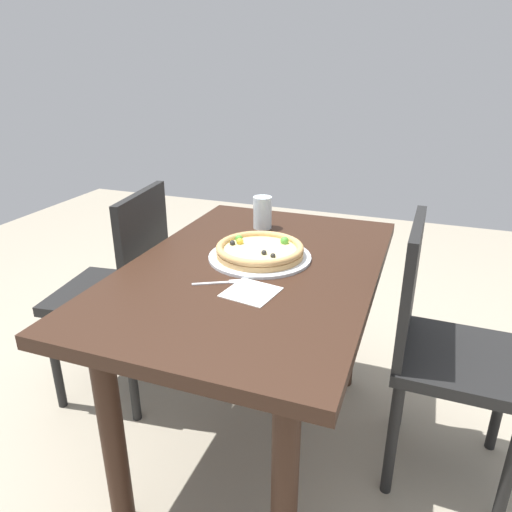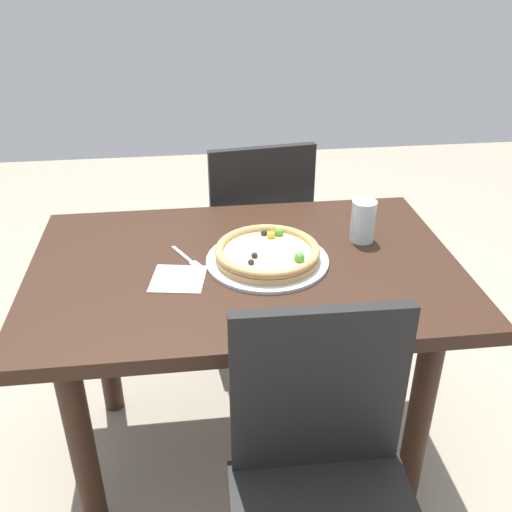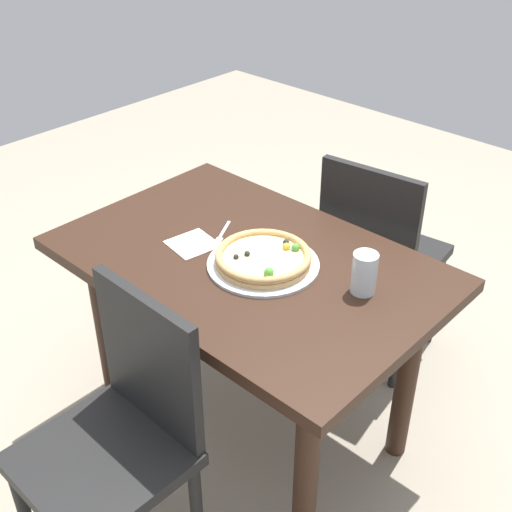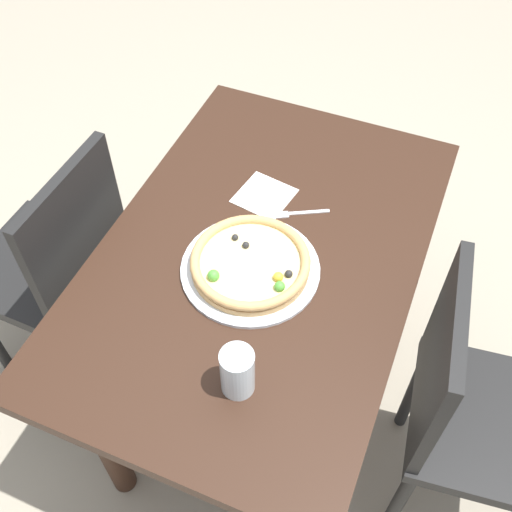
{
  "view_description": "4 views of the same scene",
  "coord_description": "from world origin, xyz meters",
  "px_view_note": "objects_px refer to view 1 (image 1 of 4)",
  "views": [
    {
      "loc": [
        1.32,
        0.5,
        1.34
      ],
      "look_at": [
        -0.03,
        -0.0,
        0.75
      ],
      "focal_mm": 33.3,
      "sensor_mm": 36.0,
      "label": 1
    },
    {
      "loc": [
        0.14,
        1.4,
        1.54
      ],
      "look_at": [
        -0.03,
        -0.0,
        0.75
      ],
      "focal_mm": 40.54,
      "sensor_mm": 36.0,
      "label": 2
    },
    {
      "loc": [
        -1.2,
        1.25,
        1.86
      ],
      "look_at": [
        -0.03,
        -0.0,
        0.75
      ],
      "focal_mm": 46.58,
      "sensor_mm": 36.0,
      "label": 3
    },
    {
      "loc": [
        -0.91,
        -0.37,
        1.93
      ],
      "look_at": [
        -0.03,
        -0.0,
        0.75
      ],
      "focal_mm": 42.93,
      "sensor_mm": 36.0,
      "label": 4
    }
  ],
  "objects_px": {
    "chair_far": "(441,344)",
    "plate": "(259,257)",
    "dining_table": "(253,297)",
    "drinking_glass": "(262,213)",
    "pizza": "(259,250)",
    "chair_near": "(121,287)",
    "fork": "(225,282)",
    "napkin": "(251,292)"
  },
  "relations": [
    {
      "from": "chair_far",
      "to": "plate",
      "type": "bearing_deg",
      "value": -85.14
    },
    {
      "from": "dining_table",
      "to": "plate",
      "type": "height_order",
      "value": "plate"
    },
    {
      "from": "drinking_glass",
      "to": "pizza",
      "type": "bearing_deg",
      "value": 17.3
    },
    {
      "from": "plate",
      "to": "pizza",
      "type": "bearing_deg",
      "value": -155.41
    },
    {
      "from": "chair_far",
      "to": "drinking_glass",
      "type": "height_order",
      "value": "chair_far"
    },
    {
      "from": "dining_table",
      "to": "chair_near",
      "type": "distance_m",
      "value": 0.63
    },
    {
      "from": "chair_near",
      "to": "fork",
      "type": "xyz_separation_m",
      "value": [
        0.26,
        0.57,
        0.23
      ]
    },
    {
      "from": "dining_table",
      "to": "napkin",
      "type": "bearing_deg",
      "value": 18.84
    },
    {
      "from": "chair_near",
      "to": "pizza",
      "type": "distance_m",
      "value": 0.66
    },
    {
      "from": "drinking_glass",
      "to": "fork",
      "type": "bearing_deg",
      "value": 7.09
    },
    {
      "from": "dining_table",
      "to": "chair_near",
      "type": "height_order",
      "value": "chair_near"
    },
    {
      "from": "chair_near",
      "to": "chair_far",
      "type": "bearing_deg",
      "value": -96.77
    },
    {
      "from": "fork",
      "to": "drinking_glass",
      "type": "height_order",
      "value": "drinking_glass"
    },
    {
      "from": "fork",
      "to": "napkin",
      "type": "relative_size",
      "value": 1.09
    },
    {
      "from": "chair_near",
      "to": "plate",
      "type": "height_order",
      "value": "chair_near"
    },
    {
      "from": "plate",
      "to": "pizza",
      "type": "distance_m",
      "value": 0.03
    },
    {
      "from": "dining_table",
      "to": "chair_far",
      "type": "relative_size",
      "value": 1.34
    },
    {
      "from": "chair_near",
      "to": "drinking_glass",
      "type": "height_order",
      "value": "chair_near"
    },
    {
      "from": "chair_near",
      "to": "napkin",
      "type": "distance_m",
      "value": 0.77
    },
    {
      "from": "chair_far",
      "to": "pizza",
      "type": "bearing_deg",
      "value": -85.2
    },
    {
      "from": "dining_table",
      "to": "chair_far",
      "type": "bearing_deg",
      "value": 99.74
    },
    {
      "from": "chair_near",
      "to": "fork",
      "type": "bearing_deg",
      "value": -120.9
    },
    {
      "from": "drinking_glass",
      "to": "dining_table",
      "type": "bearing_deg",
      "value": 15.0
    },
    {
      "from": "plate",
      "to": "pizza",
      "type": "xyz_separation_m",
      "value": [
        -0.0,
        -0.0,
        0.03
      ]
    },
    {
      "from": "chair_far",
      "to": "plate",
      "type": "relative_size",
      "value": 2.6
    },
    {
      "from": "dining_table",
      "to": "chair_near",
      "type": "relative_size",
      "value": 1.34
    },
    {
      "from": "plate",
      "to": "fork",
      "type": "height_order",
      "value": "plate"
    },
    {
      "from": "chair_near",
      "to": "fork",
      "type": "relative_size",
      "value": 5.86
    },
    {
      "from": "pizza",
      "to": "napkin",
      "type": "distance_m",
      "value": 0.26
    },
    {
      "from": "fork",
      "to": "dining_table",
      "type": "bearing_deg",
      "value": 49.88
    },
    {
      "from": "dining_table",
      "to": "chair_far",
      "type": "xyz_separation_m",
      "value": [
        -0.1,
        0.61,
        -0.11
      ]
    },
    {
      "from": "plate",
      "to": "drinking_glass",
      "type": "height_order",
      "value": "drinking_glass"
    },
    {
      "from": "chair_far",
      "to": "fork",
      "type": "height_order",
      "value": "chair_far"
    },
    {
      "from": "pizza",
      "to": "fork",
      "type": "distance_m",
      "value": 0.22
    },
    {
      "from": "chair_far",
      "to": "napkin",
      "type": "bearing_deg",
      "value": -60.79
    },
    {
      "from": "chair_near",
      "to": "dining_table",
      "type": "bearing_deg",
      "value": -106.32
    },
    {
      "from": "plate",
      "to": "napkin",
      "type": "distance_m",
      "value": 0.26
    },
    {
      "from": "fork",
      "to": "napkin",
      "type": "distance_m",
      "value": 0.1
    },
    {
      "from": "dining_table",
      "to": "pizza",
      "type": "bearing_deg",
      "value": -176.26
    },
    {
      "from": "plate",
      "to": "napkin",
      "type": "relative_size",
      "value": 2.47
    },
    {
      "from": "plate",
      "to": "napkin",
      "type": "xyz_separation_m",
      "value": [
        0.25,
        0.07,
        -0.0
      ]
    },
    {
      "from": "chair_far",
      "to": "plate",
      "type": "xyz_separation_m",
      "value": [
        0.04,
        -0.61,
        0.23
      ]
    }
  ]
}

